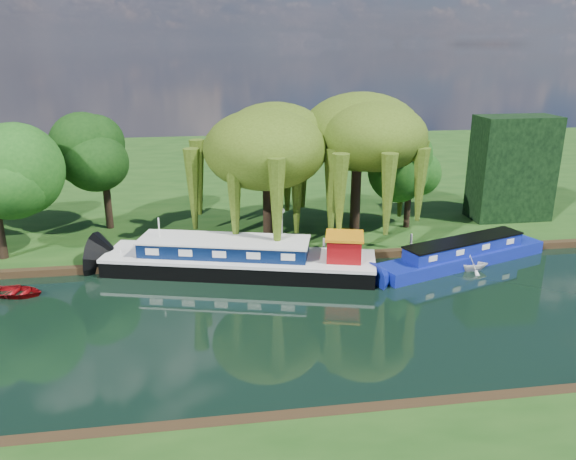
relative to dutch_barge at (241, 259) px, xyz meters
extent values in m
plane|color=black|center=(2.56, -6.89, -0.88)|extent=(120.00, 120.00, 0.00)
cube|color=#163B10|center=(2.56, 27.11, -0.65)|extent=(120.00, 52.00, 0.45)
cube|color=black|center=(-0.14, 0.04, -0.46)|extent=(17.06, 7.82, 1.11)
cube|color=silver|center=(-0.14, 0.04, 0.19)|extent=(17.17, 7.92, 0.20)
cube|color=#081940|center=(-1.03, 0.27, 0.74)|extent=(10.67, 5.21, 0.88)
cube|color=silver|center=(-1.03, 0.27, 1.23)|extent=(10.90, 5.43, 0.11)
cube|color=maroon|center=(6.13, -1.61, 0.99)|extent=(2.49, 2.49, 1.39)
cube|color=#C6770E|center=(6.13, -1.61, 1.76)|extent=(2.77, 2.77, 0.15)
cylinder|color=silver|center=(-4.97, 1.31, 1.41)|extent=(0.09, 0.09, 2.22)
cube|color=navy|center=(14.27, -0.72, -0.53)|extent=(12.57, 6.16, 0.94)
cube|color=navy|center=(14.27, -0.72, 0.33)|extent=(8.83, 4.41, 0.79)
cube|color=black|center=(14.27, -0.72, 0.78)|extent=(8.97, 4.55, 0.10)
cube|color=silver|center=(11.42, -2.58, 0.37)|extent=(0.61, 0.26, 0.34)
cube|color=silver|center=(13.50, -1.85, 0.37)|extent=(0.61, 0.26, 0.34)
cube|color=silver|center=(15.58, -1.12, 0.37)|extent=(0.61, 0.26, 0.34)
cube|color=silver|center=(17.65, -0.39, 0.37)|extent=(0.61, 0.26, 0.34)
imported|color=maroon|center=(-12.89, -1.52, -0.88)|extent=(3.52, 2.90, 0.63)
imported|color=silver|center=(14.33, -1.83, -0.88)|extent=(2.31, 2.04, 1.13)
cylinder|color=black|center=(2.24, 4.95, 2.23)|extent=(0.69, 0.69, 5.32)
ellipsoid|color=#364B10|center=(2.24, 4.95, 6.07)|extent=(7.43, 7.43, 4.80)
cylinder|color=black|center=(8.37, 4.37, 2.31)|extent=(0.77, 0.77, 5.48)
ellipsoid|color=#364B10|center=(8.37, 4.37, 6.27)|extent=(7.48, 7.48, 4.83)
cylinder|color=black|center=(-9.25, 9.09, 2.57)|extent=(0.49, 0.49, 5.99)
ellipsoid|color=black|center=(-9.25, 9.09, 5.01)|extent=(4.79, 4.79, 4.79)
cylinder|color=black|center=(12.86, 6.00, 2.06)|extent=(0.41, 0.41, 4.97)
ellipsoid|color=#164B12|center=(12.86, 6.00, 4.10)|extent=(3.98, 3.98, 3.98)
cube|color=black|center=(21.56, 7.11, 3.57)|extent=(6.00, 3.00, 8.00)
cylinder|color=silver|center=(3.06, 3.61, 0.67)|extent=(0.10, 0.10, 2.20)
sphere|color=white|center=(3.06, 3.61, 1.95)|extent=(0.36, 0.36, 0.36)
cylinder|color=silver|center=(-7.44, 1.51, 0.07)|extent=(0.16, 0.16, 1.00)
cylinder|color=silver|center=(-1.44, 1.51, 0.07)|extent=(0.16, 0.16, 1.00)
cylinder|color=silver|center=(5.56, 1.51, 0.07)|extent=(0.16, 0.16, 1.00)
cylinder|color=silver|center=(11.56, 1.51, 0.07)|extent=(0.16, 0.16, 1.00)
camera|label=1|loc=(-1.92, -32.56, 12.68)|focal=35.00mm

